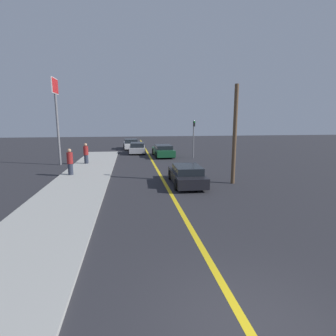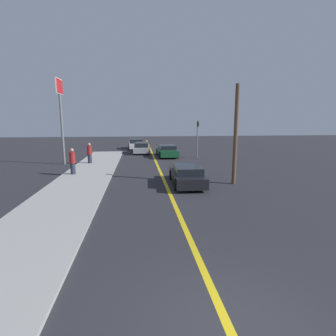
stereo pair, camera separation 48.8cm
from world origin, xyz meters
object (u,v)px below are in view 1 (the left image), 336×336
car_parked_left_lot (131,144)px  traffic_light (194,135)px  pedestrian_mid_group (86,153)px  car_far_distant (137,148)px  pedestrian_near_curb (70,162)px  roadside_sign (56,102)px  car_near_right_lane (187,175)px  car_ahead_center (163,151)px  utility_pole (235,135)px

car_parked_left_lot → traffic_light: (6.33, -9.74, 1.70)m
pedestrian_mid_group → traffic_light: bearing=14.4°
car_far_distant → pedestrian_near_curb: bearing=-109.4°
pedestrian_near_curb → roadside_sign: roadside_sign is taller
car_parked_left_lot → car_near_right_lane: bearing=-83.7°
car_parked_left_lot → pedestrian_mid_group: (-4.00, -12.38, 0.35)m
car_near_right_lane → car_ahead_center: (0.15, 12.58, 0.05)m
pedestrian_near_curb → pedestrian_mid_group: (0.32, 4.86, -0.03)m
car_far_distant → pedestrian_near_curb: size_ratio=2.39×
car_parked_left_lot → roadside_sign: (-6.26, -12.14, 4.75)m
car_parked_left_lot → utility_pole: 21.87m
pedestrian_near_curb → utility_pole: (10.43, -3.62, 1.96)m
car_far_distant → traffic_light: size_ratio=1.15×
roadside_sign → utility_pole: size_ratio=1.23×
pedestrian_mid_group → car_ahead_center: bearing=30.1°
car_parked_left_lot → roadside_sign: roadside_sign is taller
car_near_right_lane → car_parked_left_lot: car_parked_left_lot is taller
car_parked_left_lot → roadside_sign: size_ratio=0.60×
car_near_right_lane → pedestrian_near_curb: pedestrian_near_curb is taller
pedestrian_mid_group → roadside_sign: bearing=173.7°
car_parked_left_lot → pedestrian_near_curb: pedestrian_near_curb is taller
car_ahead_center → car_parked_left_lot: 8.79m
car_ahead_center → roadside_sign: roadside_sign is taller
car_parked_left_lot → pedestrian_mid_group: 13.02m
car_ahead_center → roadside_sign: bearing=-159.0°
car_ahead_center → car_parked_left_lot: size_ratio=1.10×
car_far_distant → pedestrian_near_curb: pedestrian_near_curb is taller
pedestrian_near_curb → traffic_light: 13.09m
car_ahead_center → utility_pole: size_ratio=0.81×
traffic_light → roadside_sign: size_ratio=0.52×
car_parked_left_lot → pedestrian_mid_group: bearing=-110.5°
car_far_distant → utility_pole: size_ratio=0.73×
car_parked_left_lot → pedestrian_near_curb: 17.78m
roadside_sign → traffic_light: bearing=10.8°
pedestrian_mid_group → car_parked_left_lot: bearing=72.1°
pedestrian_near_curb → utility_pole: bearing=-19.1°
car_near_right_lane → car_parked_left_lot: bearing=100.4°
roadside_sign → utility_pole: (12.37, -8.73, -2.42)m
pedestrian_mid_group → roadside_sign: (-2.26, 0.25, 4.40)m
car_ahead_center → pedestrian_near_curb: pedestrian_near_curb is taller
roadside_sign → car_parked_left_lot: bearing=62.7°
car_far_distant → traffic_light: traffic_light is taller
roadside_sign → pedestrian_mid_group: bearing=-6.3°
pedestrian_near_curb → pedestrian_mid_group: size_ratio=1.03×
car_parked_left_lot → roadside_sign: bearing=-119.9°
traffic_light → roadside_sign: roadside_sign is taller
car_parked_left_lot → car_far_distant: bearing=-84.3°
car_near_right_lane → utility_pole: (2.89, -0.17, 2.40)m
car_far_distant → car_parked_left_lot: size_ratio=1.00×
car_near_right_lane → car_far_distant: bearing=100.6°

